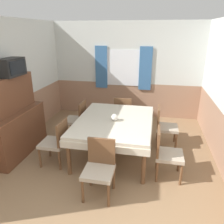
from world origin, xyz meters
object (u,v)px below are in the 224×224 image
object	(u,v)px
chair_head_window	(123,112)
chair_left_far	(77,118)
dining_table	(114,124)
chair_head_near	(100,166)
sideboard	(15,123)
chair_right_near	(166,152)
chair_left_near	(56,141)
chair_right_far	(164,125)
tv	(11,67)
vase	(115,117)

from	to	relation	value
chair_head_window	chair_left_far	xyz separation A→B (m)	(-0.97, -0.61, 0.00)
dining_table	chair_head_near	xyz separation A→B (m)	(0.00, -1.17, -0.18)
chair_head_near	sideboard	size ratio (longest dim) A/B	0.55
chair_right_near	sideboard	world-z (taller)	sideboard
chair_left_near	chair_head_near	distance (m)	1.15
chair_right_far	tv	distance (m)	3.22
chair_left_near	chair_left_far	world-z (taller)	same
chair_head_window	chair_head_near	xyz separation A→B (m)	(0.00, -2.34, 0.00)
chair_left_far	vase	xyz separation A→B (m)	(0.98, -0.61, 0.34)
sideboard	chair_left_far	bearing A→B (deg)	43.45
chair_left_far	chair_head_near	xyz separation A→B (m)	(0.97, -1.73, 0.00)
chair_head_near	chair_right_far	bearing A→B (deg)	-119.31
dining_table	chair_left_far	size ratio (longest dim) A/B	2.15
chair_right_near	chair_left_far	size ratio (longest dim) A/B	1.00
chair_head_window	chair_right_near	size ratio (longest dim) A/B	1.00
chair_left_near	sideboard	world-z (taller)	sideboard
chair_head_window	tv	bearing A→B (deg)	-143.67
sideboard	tv	size ratio (longest dim) A/B	2.81
chair_head_near	tv	world-z (taller)	tv
chair_right_near	tv	size ratio (longest dim) A/B	1.56
chair_left_far	chair_right_near	bearing A→B (deg)	-119.86
chair_head_window	sideboard	size ratio (longest dim) A/B	0.55
vase	chair_head_near	bearing A→B (deg)	-90.67
chair_right_far	sideboard	xyz separation A→B (m)	(-2.89, -0.90, 0.19)
dining_table	sideboard	size ratio (longest dim) A/B	1.19
chair_right_near	chair_left_far	distance (m)	2.24
chair_head_near	tv	distance (m)	2.46
chair_left_near	dining_table	bearing A→B (deg)	-60.14
chair_left_near	chair_right_far	size ratio (longest dim) A/B	1.00
chair_left_far	chair_head_near	distance (m)	1.98
dining_table	chair_left_far	bearing A→B (deg)	150.14
chair_right_far	chair_head_near	bearing A→B (deg)	-29.31
chair_right_far	vase	size ratio (longest dim) A/B	6.51
chair_right_near	chair_right_far	bearing A→B (deg)	-180.00
sideboard	vase	size ratio (longest dim) A/B	11.75
chair_head_window	chair_left_far	size ratio (longest dim) A/B	1.00
chair_left_far	tv	world-z (taller)	tv
chair_right_near	vase	world-z (taller)	vase
chair_head_near	chair_left_near	bearing A→B (deg)	-32.34
chair_left_near	chair_head_window	size ratio (longest dim) A/B	1.00
chair_left_near	chair_head_near	world-z (taller)	same
dining_table	sideboard	bearing A→B (deg)	-169.93
chair_left_far	sideboard	bearing A→B (deg)	133.45
dining_table	chair_head_window	xyz separation A→B (m)	(-0.00, 1.17, -0.18)
tv	vase	size ratio (longest dim) A/B	4.19
chair_right_near	chair_head_near	xyz separation A→B (m)	(-0.97, -0.61, 0.00)
chair_head_window	chair_right_near	bearing A→B (deg)	-60.69
dining_table	chair_right_far	bearing A→B (deg)	29.86
dining_table	tv	bearing A→B (deg)	-173.25
dining_table	sideboard	distance (m)	1.95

